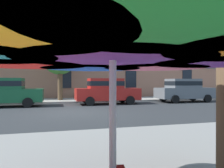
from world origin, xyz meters
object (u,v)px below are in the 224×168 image
Objects in this scene: street_tree_middle at (60,59)px; sedan_red at (107,90)px; sedan_green at (5,91)px; patio_umbrella at (113,27)px; sedan_gray at (184,90)px.

sedan_red is at bearing -43.21° from street_tree_middle.
patio_umbrella is at bearing -74.85° from sedan_green.
sedan_red is 0.95× the size of street_tree_middle.
sedan_gray is 10.02m from street_tree_middle.
patio_umbrella is at bearing -103.38° from sedan_red.
sedan_green is 1.00× the size of sedan_gray.
street_tree_middle is (3.34, 2.93, 2.40)m from sedan_green.
sedan_green is 5.05m from street_tree_middle.
street_tree_middle is 1.35× the size of patio_umbrella.
patio_umbrella is at bearing -125.84° from sedan_gray.
sedan_red and sedan_gray have the same top height.
sedan_green is at bearing 105.15° from patio_umbrella.
patio_umbrella reaches higher than sedan_green.
street_tree_middle reaches higher than sedan_green.
patio_umbrella is (-9.17, -12.70, 1.01)m from sedan_gray.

